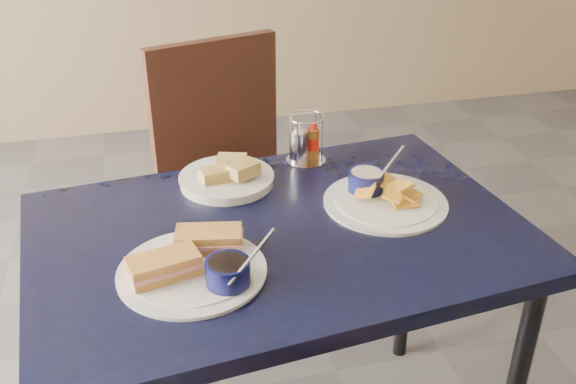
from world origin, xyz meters
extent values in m
cube|color=black|center=(0.13, 0.05, 0.73)|extent=(1.19, 0.86, 0.04)
cylinder|color=black|center=(-0.36, 0.35, 0.35)|extent=(0.04, 0.04, 0.71)
cylinder|color=black|center=(0.61, 0.35, 0.35)|extent=(0.04, 0.04, 0.71)
cube|color=#321810|center=(0.15, 0.69, 0.47)|extent=(0.56, 0.55, 0.04)
cylinder|color=#321810|center=(-0.04, 0.51, 0.22)|extent=(0.04, 0.04, 0.45)
cylinder|color=#321810|center=(0.33, 0.51, 0.22)|extent=(0.04, 0.04, 0.45)
cylinder|color=#321810|center=(-0.04, 0.86, 0.22)|extent=(0.04, 0.04, 0.45)
cylinder|color=#321810|center=(0.33, 0.86, 0.22)|extent=(0.04, 0.04, 0.45)
cube|color=#321810|center=(0.15, 0.88, 0.73)|extent=(0.45, 0.17, 0.48)
cylinder|color=white|center=(-0.09, -0.07, 0.75)|extent=(0.31, 0.31, 0.01)
cylinder|color=white|center=(-0.09, -0.07, 0.76)|extent=(0.25, 0.25, 0.00)
cube|color=#CE924A|center=(-0.14, -0.08, 0.78)|extent=(0.15, 0.10, 0.04)
cube|color=tan|center=(-0.14, -0.08, 0.78)|extent=(0.16, 0.11, 0.01)
cube|color=#CE924A|center=(-0.04, -0.01, 0.78)|extent=(0.15, 0.10, 0.04)
cube|color=tan|center=(-0.04, -0.01, 0.78)|extent=(0.16, 0.10, 0.01)
cylinder|color=#090B35|center=(-0.02, -0.14, 0.79)|extent=(0.09, 0.09, 0.05)
cylinder|color=black|center=(-0.02, -0.14, 0.80)|extent=(0.08, 0.08, 0.01)
cylinder|color=silver|center=(0.02, -0.16, 0.83)|extent=(0.11, 0.07, 0.08)
cylinder|color=white|center=(0.40, 0.10, 0.75)|extent=(0.30, 0.30, 0.01)
cylinder|color=white|center=(0.40, 0.10, 0.76)|extent=(0.25, 0.25, 0.00)
cube|color=gold|center=(0.44, 0.06, 0.76)|extent=(0.07, 0.05, 0.02)
cube|color=gold|center=(0.44, 0.09, 0.77)|extent=(0.08, 0.07, 0.02)
cube|color=gold|center=(0.45, 0.09, 0.77)|extent=(0.08, 0.08, 0.02)
cube|color=gold|center=(0.36, 0.11, 0.78)|extent=(0.07, 0.08, 0.03)
cube|color=gold|center=(0.41, 0.13, 0.78)|extent=(0.07, 0.08, 0.03)
cube|color=gold|center=(0.43, 0.09, 0.79)|extent=(0.06, 0.07, 0.03)
cube|color=gold|center=(0.41, 0.06, 0.79)|extent=(0.07, 0.08, 0.02)
cylinder|color=#090B35|center=(0.37, 0.16, 0.79)|extent=(0.09, 0.09, 0.05)
cylinder|color=beige|center=(0.37, 0.16, 0.80)|extent=(0.08, 0.08, 0.01)
cylinder|color=silver|center=(0.42, 0.14, 0.83)|extent=(0.11, 0.07, 0.08)
cylinder|color=white|center=(0.04, 0.29, 0.76)|extent=(0.24, 0.24, 0.02)
cylinder|color=white|center=(0.04, 0.29, 0.77)|extent=(0.20, 0.20, 0.00)
cube|color=tan|center=(0.01, 0.27, 0.79)|extent=(0.08, 0.06, 0.03)
cube|color=tan|center=(0.06, 0.32, 0.79)|extent=(0.09, 0.07, 0.03)
cube|color=tan|center=(0.08, 0.26, 0.80)|extent=(0.09, 0.08, 0.03)
cylinder|color=silver|center=(0.28, 0.37, 0.75)|extent=(0.11, 0.11, 0.01)
cylinder|color=silver|center=(0.31, 0.41, 0.82)|extent=(0.01, 0.01, 0.13)
cylinder|color=silver|center=(0.24, 0.41, 0.82)|extent=(0.01, 0.01, 0.13)
cylinder|color=silver|center=(0.24, 0.34, 0.82)|extent=(0.01, 0.01, 0.13)
cylinder|color=silver|center=(0.31, 0.34, 0.82)|extent=(0.01, 0.01, 0.13)
torus|color=silver|center=(0.28, 0.37, 0.88)|extent=(0.10, 0.10, 0.00)
cylinder|color=silver|center=(0.26, 0.37, 0.80)|extent=(0.05, 0.05, 0.08)
cone|color=silver|center=(0.26, 0.37, 0.85)|extent=(0.04, 0.04, 0.02)
cylinder|color=brown|center=(0.30, 0.38, 0.80)|extent=(0.03, 0.03, 0.08)
cylinder|color=#A41509|center=(0.30, 0.38, 0.80)|extent=(0.03, 0.03, 0.03)
cylinder|color=#A41509|center=(0.30, 0.38, 0.85)|extent=(0.02, 0.02, 0.02)
camera|label=1|loc=(-0.16, -1.16, 1.53)|focal=40.00mm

